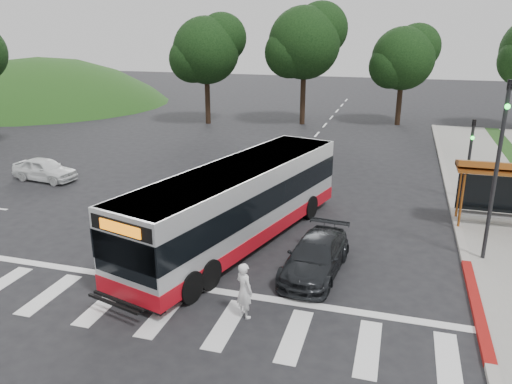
% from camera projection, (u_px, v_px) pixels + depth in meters
% --- Properties ---
extents(ground, '(140.00, 140.00, 0.00)m').
position_uv_depth(ground, '(221.00, 246.00, 19.42)').
color(ground, black).
rests_on(ground, ground).
extents(sidewalk_east, '(4.00, 40.00, 0.12)m').
position_uv_depth(sidewalk_east, '(496.00, 205.00, 23.75)').
color(sidewalk_east, gray).
rests_on(sidewalk_east, ground).
extents(curb_east, '(0.30, 40.00, 0.15)m').
position_uv_depth(curb_east, '(451.00, 200.00, 24.28)').
color(curb_east, '#9E9991').
rests_on(curb_east, ground).
extents(curb_east_red, '(0.32, 6.00, 0.15)m').
position_uv_depth(curb_east_red, '(476.00, 305.00, 15.18)').
color(curb_east_red, maroon).
rests_on(curb_east_red, ground).
extents(hillside_nw, '(44.00, 44.00, 10.00)m').
position_uv_depth(hillside_nw, '(43.00, 103.00, 55.27)').
color(hillside_nw, '#1C3912').
rests_on(hillside_nw, ground).
extents(crosswalk_ladder, '(18.00, 2.60, 0.01)m').
position_uv_depth(crosswalk_ladder, '(163.00, 313.00, 14.87)').
color(crosswalk_ladder, silver).
rests_on(crosswalk_ladder, ground).
extents(bus_shelter, '(4.20, 1.60, 2.86)m').
position_uv_depth(bus_shelter, '(510.00, 175.00, 20.44)').
color(bus_shelter, '#984E19').
rests_on(bus_shelter, sidewalk_east).
extents(traffic_signal_ne_tall, '(0.18, 0.37, 6.50)m').
position_uv_depth(traffic_signal_ne_tall, '(498.00, 158.00, 16.99)').
color(traffic_signal_ne_tall, black).
rests_on(traffic_signal_ne_tall, ground).
extents(traffic_signal_ne_short, '(0.18, 0.37, 4.00)m').
position_uv_depth(traffic_signal_ne_short, '(470.00, 151.00, 23.81)').
color(traffic_signal_ne_short, black).
rests_on(traffic_signal_ne_short, ground).
extents(tree_north_a, '(6.60, 6.15, 10.17)m').
position_uv_depth(tree_north_a, '(306.00, 42.00, 41.47)').
color(tree_north_a, black).
rests_on(tree_north_a, ground).
extents(tree_north_b, '(5.72, 5.33, 8.43)m').
position_uv_depth(tree_north_b, '(404.00, 57.00, 41.55)').
color(tree_north_b, black).
rests_on(tree_north_b, ground).
extents(tree_north_c, '(6.16, 5.74, 9.30)m').
position_uv_depth(tree_north_c, '(207.00, 49.00, 41.98)').
color(tree_north_c, black).
rests_on(tree_north_c, ground).
extents(transit_bus, '(5.70, 12.24, 3.10)m').
position_uv_depth(transit_bus, '(239.00, 205.00, 19.31)').
color(transit_bus, silver).
rests_on(transit_bus, ground).
extents(pedestrian, '(0.75, 0.70, 1.72)m').
position_uv_depth(pedestrian, '(244.00, 290.00, 14.48)').
color(pedestrian, white).
rests_on(pedestrian, ground).
extents(dark_sedan, '(2.14, 4.45, 1.25)m').
position_uv_depth(dark_sedan, '(315.00, 256.00, 17.14)').
color(dark_sedan, black).
rests_on(dark_sedan, ground).
extents(west_car_white, '(3.85, 1.88, 1.26)m').
position_uv_depth(west_car_white, '(45.00, 169.00, 27.53)').
color(west_car_white, white).
rests_on(west_car_white, ground).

